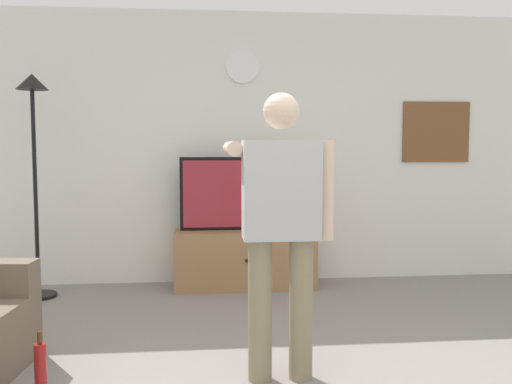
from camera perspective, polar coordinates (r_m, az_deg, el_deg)
name	(u,v)px	position (r m, az deg, el deg)	size (l,w,h in m)	color
back_wall	(237,148)	(5.76, -1.88, 4.43)	(6.40, 0.10, 2.70)	silver
tv_stand	(245,259)	(5.52, -1.11, -6.75)	(1.35, 0.44, 0.56)	#997047
television	(245,193)	(5.48, -1.16, -0.15)	(1.24, 0.07, 0.70)	black
wall_clock	(242,67)	(5.75, -1.38, 12.50)	(0.33, 0.33, 0.03)	white
framed_picture	(436,132)	(6.19, 17.63, 5.77)	(0.71, 0.04, 0.62)	brown
floor_lamp	(34,139)	(5.44, -21.46, 5.00)	(0.32, 0.32, 2.01)	black
person_standing_nearer_lamp	(280,218)	(3.30, 2.48, -2.67)	(0.62, 0.78, 1.68)	gray
beverage_bottle	(40,369)	(3.49, -20.87, -16.27)	(0.07, 0.07, 0.36)	maroon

